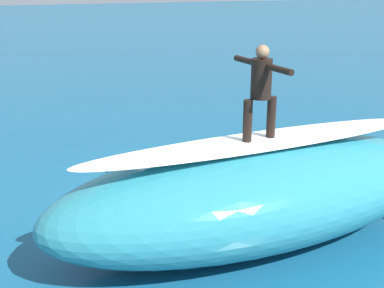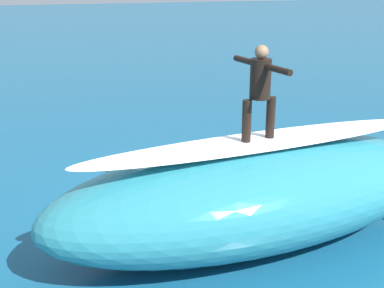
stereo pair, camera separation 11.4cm
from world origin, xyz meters
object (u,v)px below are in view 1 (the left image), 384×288
Objects in this scene: surfboard_paddling at (142,182)px; surfboard_riding at (259,142)px; surfer_paddling at (138,173)px; surfer_riding at (261,86)px.

surfboard_riding is at bearing -5.16° from surfboard_paddling.
surfer_paddling is at bearing -76.72° from surfboard_riding.
surfboard_riding reaches higher than surfboard_paddling.
surfer_riding is 4.24m from surfboard_paddling.
surfer_riding is at bearing -5.16° from surfboard_paddling.
surfer_riding is 0.96× the size of surfer_paddling.
surfboard_paddling is at bearing 0.00° from surfer_paddling.
surfboard_paddling is (1.38, -2.98, -2.69)m from surfer_riding.
surfer_riding reaches higher than surfboard_paddling.
surfboard_riding is 0.81× the size of surfboard_paddling.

